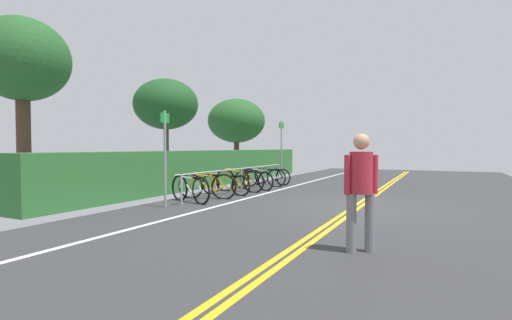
{
  "coord_description": "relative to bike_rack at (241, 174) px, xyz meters",
  "views": [
    {
      "loc": [
        -9.43,
        -1.86,
        1.47
      ],
      "look_at": [
        0.75,
        3.18,
        1.08
      ],
      "focal_mm": 26.39,
      "sensor_mm": 36.0,
      "label": 1
    }
  ],
  "objects": [
    {
      "name": "tree_near_left",
      "position": [
        -4.47,
        4.29,
        3.18
      ],
      "size": [
        2.46,
        2.46,
        4.96
      ],
      "color": "#473323",
      "rests_on": "ground_plane"
    },
    {
      "name": "pedestrian",
      "position": [
        -5.49,
        -4.89,
        0.35
      ],
      "size": [
        0.32,
        0.42,
        1.66
      ],
      "color": "slate",
      "rests_on": "ground_plane"
    },
    {
      "name": "bike_lane_stripe_white",
      "position": [
        -1.39,
        -0.89,
        -0.6
      ],
      "size": [
        29.77,
        0.12,
        0.0
      ],
      "primitive_type": "cube",
      "color": "white",
      "rests_on": "ground_plane"
    },
    {
      "name": "sign_post_far",
      "position": [
        3.68,
        0.1,
        0.92
      ],
      "size": [
        0.36,
        0.07,
        2.56
      ],
      "color": "gray",
      "rests_on": "ground_plane"
    },
    {
      "name": "bicycle_3",
      "position": [
        0.02,
        0.09,
        -0.23
      ],
      "size": [
        0.46,
        1.83,
        0.79
      ],
      "color": "black",
      "rests_on": "ground_plane"
    },
    {
      "name": "bicycle_2",
      "position": [
        -0.86,
        0.09,
        -0.28
      ],
      "size": [
        0.46,
        1.75,
        0.68
      ],
      "color": "black",
      "rests_on": "ground_plane"
    },
    {
      "name": "centre_line_yellow_inner",
      "position": [
        -1.39,
        -4.12,
        -0.6
      ],
      "size": [
        29.77,
        0.1,
        0.0
      ],
      "primitive_type": "cube",
      "color": "gold",
      "rests_on": "ground_plane"
    },
    {
      "name": "bicycle_4",
      "position": [
        0.84,
        -0.03,
        -0.28
      ],
      "size": [
        0.57,
        1.72,
        0.7
      ],
      "color": "black",
      "rests_on": "ground_plane"
    },
    {
      "name": "ground_plane",
      "position": [
        -1.39,
        -4.04,
        -0.63
      ],
      "size": [
        33.08,
        10.04,
        0.05
      ],
      "primitive_type": "cube",
      "color": "#353538"
    },
    {
      "name": "bicycle_5",
      "position": [
        1.81,
        0.08,
        -0.26
      ],
      "size": [
        0.56,
        1.73,
        0.73
      ],
      "color": "black",
      "rests_on": "ground_plane"
    },
    {
      "name": "bicycle_1",
      "position": [
        -1.85,
        0.1,
        -0.24
      ],
      "size": [
        0.59,
        1.69,
        0.77
      ],
      "color": "black",
      "rests_on": "ground_plane"
    },
    {
      "name": "tree_mid",
      "position": [
        1.35,
        4.23,
        2.61
      ],
      "size": [
        2.61,
        2.61,
        4.25
      ],
      "color": "brown",
      "rests_on": "ground_plane"
    },
    {
      "name": "tree_far_right",
      "position": [
        7.32,
        4.29,
        2.32
      ],
      "size": [
        3.15,
        3.15,
        4.13
      ],
      "color": "#473323",
      "rests_on": "ground_plane"
    },
    {
      "name": "sign_post_near",
      "position": [
        -3.59,
        0.17,
        0.82
      ],
      "size": [
        0.36,
        0.07,
        2.37
      ],
      "color": "gray",
      "rests_on": "ground_plane"
    },
    {
      "name": "hedge_backdrop",
      "position": [
        1.5,
        2.17,
        0.07
      ],
      "size": [
        15.34,
        0.95,
        1.35
      ],
      "primitive_type": "cube",
      "color": "#2D6B30",
      "rests_on": "ground_plane"
    },
    {
      "name": "bicycle_0",
      "position": [
        -2.63,
        0.13,
        -0.25
      ],
      "size": [
        0.64,
        1.64,
        0.76
      ],
      "color": "black",
      "rests_on": "ground_plane"
    },
    {
      "name": "bike_rack",
      "position": [
        0.0,
        0.0,
        0.0
      ],
      "size": [
        6.39,
        0.05,
        0.79
      ],
      "color": "#9EA0A5",
      "rests_on": "ground_plane"
    },
    {
      "name": "bicycle_6",
      "position": [
        2.73,
        0.1,
        -0.28
      ],
      "size": [
        0.46,
        1.67,
        0.69
      ],
      "color": "black",
      "rests_on": "ground_plane"
    },
    {
      "name": "centre_line_yellow_outer",
      "position": [
        -1.39,
        -3.96,
        -0.6
      ],
      "size": [
        29.77,
        0.1,
        0.0
      ],
      "primitive_type": "cube",
      "color": "gold",
      "rests_on": "ground_plane"
    }
  ]
}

